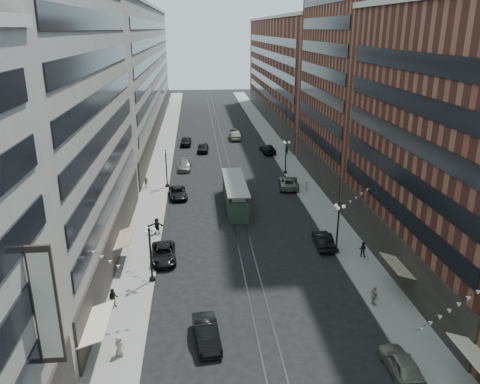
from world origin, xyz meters
name	(u,v)px	position (x,y,z in m)	size (l,w,h in m)	color
ground	(228,176)	(0.00, 60.00, 0.00)	(220.00, 220.00, 0.00)	black
sidewalk_west	(161,160)	(-11.00, 70.00, 0.07)	(4.00, 180.00, 0.15)	gray
sidewalk_east	(285,157)	(11.00, 70.00, 0.07)	(4.00, 180.00, 0.15)	gray
rail_west	(220,159)	(-0.70, 70.00, 0.01)	(0.12, 180.00, 0.02)	#2D2D33
rail_east	(228,159)	(0.70, 70.00, 0.01)	(0.12, 180.00, 0.02)	#2D2D33
building_west_mid	(60,121)	(-17.00, 33.00, 14.00)	(8.00, 36.00, 28.00)	#A49E91
building_west_far	(138,72)	(-17.00, 96.00, 13.00)	(8.00, 90.00, 26.00)	#A49E91
building_east_mid	(444,148)	(17.00, 28.00, 12.00)	(8.00, 30.00, 24.00)	brown
building_east_tower	(351,36)	(17.00, 56.00, 21.00)	(8.00, 26.00, 42.00)	brown
building_east_far	(284,72)	(17.00, 105.00, 12.00)	(8.00, 72.00, 24.00)	brown
lamppost_sw_far	(150,251)	(-9.20, 28.00, 3.10)	(1.03, 1.14, 5.52)	black
lamppost_sw_mid	(166,167)	(-9.20, 55.00, 3.10)	(1.03, 1.14, 5.52)	black
lamppost_se_far	(338,226)	(9.20, 32.00, 3.10)	(1.03, 1.14, 5.52)	black
lamppost_se_mid	(286,155)	(9.20, 60.00, 3.10)	(1.03, 1.14, 5.52)	black
streetcar	(235,195)	(0.00, 46.53, 1.57)	(2.72, 12.29, 3.40)	#273D2E
car_2	(164,254)	(-8.40, 32.18, 0.72)	(2.38, 5.17, 1.44)	black
car_4	(401,364)	(8.40, 14.25, 0.76)	(1.79, 4.44, 1.51)	slate
car_5	(207,333)	(-4.50, 18.78, 0.78)	(1.65, 4.74, 1.56)	black
pedestrian_1	(119,346)	(-10.64, 17.74, 0.91)	(0.74, 0.41, 1.52)	#A89A8B
pedestrian_2	(113,298)	(-12.01, 23.92, 0.99)	(0.82, 0.45, 1.68)	black
pedestrian_4	(374,296)	(9.50, 22.20, 1.00)	(1.00, 0.45, 1.71)	#A19485
car_7	(178,193)	(-7.51, 50.53, 0.69)	(2.28, 4.94, 1.37)	black
car_8	(185,165)	(-6.80, 63.85, 0.74)	(2.06, 5.07, 1.47)	slate
car_9	(186,141)	(-6.82, 80.80, 0.86)	(2.03, 5.06, 1.72)	black
car_10	(323,240)	(8.27, 33.70, 0.77)	(1.62, 4.65, 1.53)	black
car_11	(289,183)	(8.40, 53.18, 0.80)	(2.66, 5.76, 1.60)	#67635C
car_12	(268,149)	(8.40, 73.29, 0.81)	(2.26, 5.57, 1.62)	black
car_13	(203,147)	(-3.57, 75.37, 0.84)	(1.99, 4.95, 1.69)	black
car_14	(235,135)	(3.22, 85.02, 0.87)	(1.85, 5.30, 1.75)	slate
pedestrian_5	(157,226)	(-9.50, 38.49, 1.05)	(1.67, 0.48, 1.81)	black
pedestrian_6	(146,182)	(-12.19, 54.85, 0.99)	(0.98, 0.45, 1.68)	#B1A693
pedestrian_7	(363,249)	(11.55, 30.80, 0.95)	(0.77, 0.43, 1.59)	black
pedestrian_8	(306,186)	(10.52, 51.11, 0.90)	(0.54, 0.36, 1.49)	#B2AC93
pedestrian_9	(287,150)	(11.78, 71.68, 0.92)	(0.99, 0.41, 1.53)	black
car_extra_0	(235,132)	(3.57, 88.60, 0.83)	(1.97, 4.89, 1.67)	black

